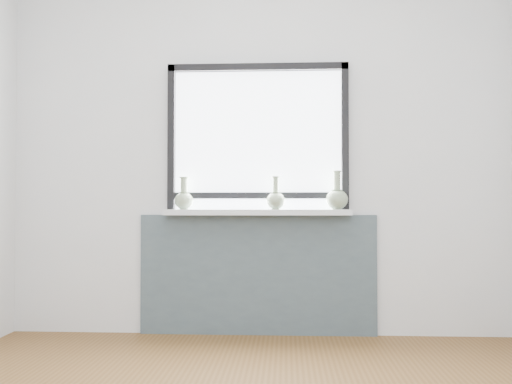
{
  "coord_description": "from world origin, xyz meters",
  "views": [
    {
      "loc": [
        0.21,
        -2.32,
        0.93
      ],
      "look_at": [
        0.0,
        1.55,
        1.02
      ],
      "focal_mm": 40.0,
      "sensor_mm": 36.0,
      "label": 1
    }
  ],
  "objects_px": {
    "windowsill": "(257,212)",
    "vase_b": "(276,199)",
    "vase_a": "(184,199)",
    "vase_c": "(337,197)"
  },
  "relations": [
    {
      "from": "vase_b",
      "to": "vase_c",
      "type": "height_order",
      "value": "vase_c"
    },
    {
      "from": "windowsill",
      "to": "vase_c",
      "type": "bearing_deg",
      "value": -2.98
    },
    {
      "from": "vase_a",
      "to": "vase_c",
      "type": "bearing_deg",
      "value": -1.22
    },
    {
      "from": "windowsill",
      "to": "vase_b",
      "type": "relative_size",
      "value": 5.65
    },
    {
      "from": "vase_a",
      "to": "vase_b",
      "type": "relative_size",
      "value": 1.0
    },
    {
      "from": "vase_c",
      "to": "windowsill",
      "type": "bearing_deg",
      "value": 177.02
    },
    {
      "from": "windowsill",
      "to": "vase_c",
      "type": "distance_m",
      "value": 0.57
    },
    {
      "from": "windowsill",
      "to": "vase_a",
      "type": "relative_size",
      "value": 5.68
    },
    {
      "from": "vase_a",
      "to": "vase_b",
      "type": "height_order",
      "value": "same"
    },
    {
      "from": "vase_a",
      "to": "vase_c",
      "type": "distance_m",
      "value": 1.08
    }
  ]
}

